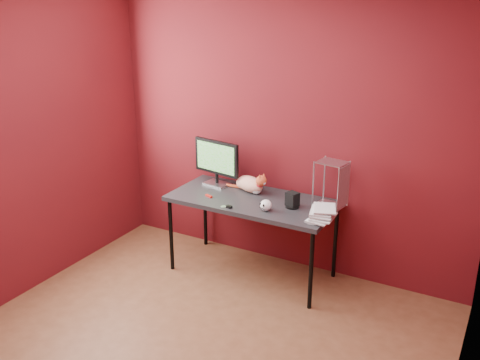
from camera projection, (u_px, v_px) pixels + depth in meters
The scene contains 11 objects.
room at pixel (175, 171), 3.37m from camera, with size 3.52×3.52×2.61m.
desk at pixel (252, 204), 4.82m from camera, with size 1.50×0.70×0.75m.
monitor at pixel (217, 160), 5.07m from camera, with size 0.51×0.20×0.44m.
cat at pixel (250, 184), 4.95m from camera, with size 0.45×0.26×0.22m.
skull_mug at pixel (266, 205), 4.53m from camera, with size 0.10×0.11×0.10m.
speaker at pixel (292, 201), 4.59m from camera, with size 0.12×0.12×0.14m.
book_stack at pixel (316, 148), 4.20m from camera, with size 0.25×0.29×1.20m.
wire_rack at pixel (331, 184), 4.57m from camera, with size 0.26×0.23×0.41m.
pocket_knife at pixel (209, 196), 4.85m from camera, with size 0.08×0.02×0.02m, color #B2130D.
black_gadget at pixel (229, 207), 4.59m from camera, with size 0.05×0.03×0.02m, color black.
washer at pixel (223, 207), 4.62m from camera, with size 0.05×0.05×0.00m, color #B8B8BD.
Camera 1 is at (1.89, -2.61, 2.52)m, focal length 40.00 mm.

